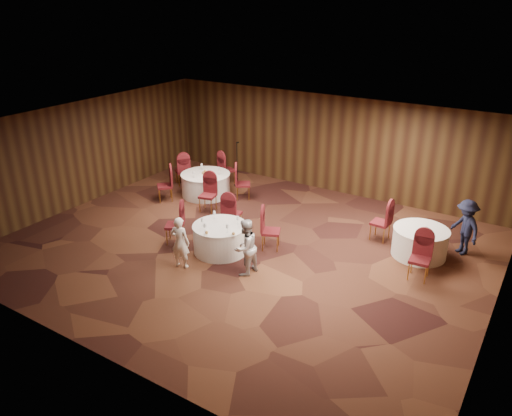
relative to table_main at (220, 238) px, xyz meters
The scene contains 15 objects.
ground 0.78m from the table_main, 50.95° to the left, with size 12.00×12.00×0.00m, color black.
room_shell 1.73m from the table_main, 50.95° to the left, with size 12.00×12.00×12.00m.
table_main is the anchor object (origin of this frame).
table_left 3.98m from the table_main, 132.90° to the left, with size 1.61×1.61×0.74m.
table_right 5.07m from the table_main, 29.80° to the left, with size 1.38×1.38×0.74m.
chairs_main 0.67m from the table_main, 113.31° to the left, with size 3.05×2.09×1.00m.
chairs_left 4.00m from the table_main, 133.16° to the left, with size 3.21×3.05×1.00m.
chairs_right 4.51m from the table_main, 28.10° to the left, with size 2.01×2.03×1.00m.
tabletop_main 0.50m from the table_main, 35.17° to the right, with size 1.09×1.16×0.22m.
tabletop_left 4.01m from the table_main, 132.97° to the left, with size 0.84×0.81×0.22m.
tabletop_right 5.13m from the table_main, 26.29° to the left, with size 0.08×0.08×0.22m.
mic_stand 4.80m from the table_main, 119.00° to the left, with size 0.24×0.24×1.56m.
woman_a 1.23m from the table_main, 106.83° to the right, with size 0.48×0.32×1.32m, color white.
woman_b 1.34m from the table_main, 26.50° to the right, with size 0.68×0.53×1.40m, color silver.
man_c 6.22m from the table_main, 31.43° to the left, with size 0.95×0.54×1.46m, color #161A32.
Camera 1 is at (6.46, -9.71, 6.19)m, focal length 35.00 mm.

